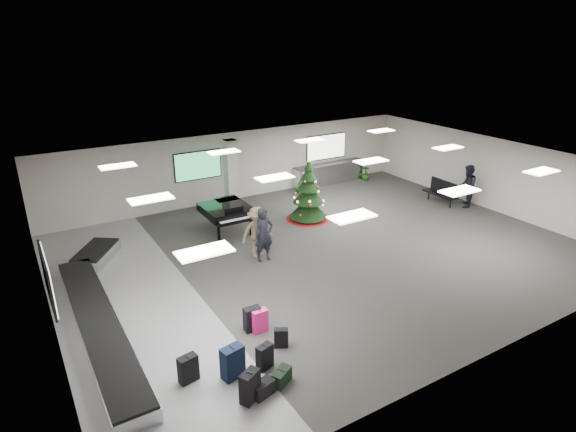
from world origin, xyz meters
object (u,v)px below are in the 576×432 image
grand_piano (227,211)px  pink_suitcase (260,321)px  potted_plant_left (298,187)px  potted_plant_right (366,173)px  traveler_bench (467,186)px  christmas_tree (308,198)px  baggage_carousel (98,308)px  bench (442,191)px  traveler_a (264,235)px  service_counter (329,174)px  traveler_b (257,232)px

grand_piano → pink_suitcase: bearing=-107.0°
potted_plant_left → potted_plant_right: bearing=1.0°
traveler_bench → christmas_tree: bearing=-55.7°
potted_plant_left → pink_suitcase: bearing=-127.3°
baggage_carousel → bench: bench is taller
grand_piano → traveler_a: 2.95m
service_counter → traveler_b: size_ratio=2.20×
traveler_b → bench: bearing=6.3°
baggage_carousel → potted_plant_left: size_ratio=13.51×
pink_suitcase → traveler_bench: size_ratio=0.35×
traveler_a → traveler_b: bearing=95.9°
grand_piano → traveler_a: bearing=-88.5°
potted_plant_left → potted_plant_right: potted_plant_right is taller
baggage_carousel → service_counter: 14.50m
baggage_carousel → bench: 15.62m
pink_suitcase → christmas_tree: size_ratio=0.25×
service_counter → traveler_b: (-7.19, -5.68, 0.38)m
pink_suitcase → potted_plant_left: size_ratio=0.94×
service_counter → christmas_tree: bearing=-135.4°
christmas_tree → traveler_a: size_ratio=1.41×
grand_piano → christmas_tree: bearing=-7.0°
baggage_carousel → traveler_a: bearing=6.2°
traveler_a → potted_plant_right: size_ratio=2.50×
traveler_bench → potted_plant_left: traveler_bench is taller
pink_suitcase → potted_plant_left: potted_plant_left is taller
traveler_a → potted_plant_left: bearing=48.7°
potted_plant_left → christmas_tree: bearing=-114.9°
grand_piano → potted_plant_right: 9.66m
grand_piano → potted_plant_right: size_ratio=2.92×
pink_suitcase → christmas_tree: bearing=47.7°
christmas_tree → potted_plant_left: (1.42, 3.05, -0.57)m
traveler_a → traveler_bench: bearing=0.5°
pink_suitcase → potted_plant_right: 14.69m
service_counter → potted_plant_right: service_counter is taller
grand_piano → bench: size_ratio=1.30×
traveler_b → traveler_bench: (10.48, -0.37, 0.05)m
grand_piano → traveler_bench: traveler_bench is taller
bench → traveler_a: bearing=-172.4°
traveler_bench → potted_plant_left: bearing=-81.2°
baggage_carousel → pink_suitcase: size_ratio=14.36×
service_counter → grand_piano: (-7.21, -3.16, 0.36)m
baggage_carousel → traveler_a: size_ratio=5.07×
traveler_a → traveler_b: (-0.04, 0.44, -0.04)m
baggage_carousel → traveler_a: 5.78m
christmas_tree → traveler_bench: bearing=-19.2°
service_counter → grand_piano: size_ratio=1.81×
christmas_tree → traveler_b: bearing=-149.7°
traveler_b → service_counter: bearing=41.7°
service_counter → grand_piano: grand_piano is taller
grand_piano → traveler_bench: (10.50, -2.88, 0.07)m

